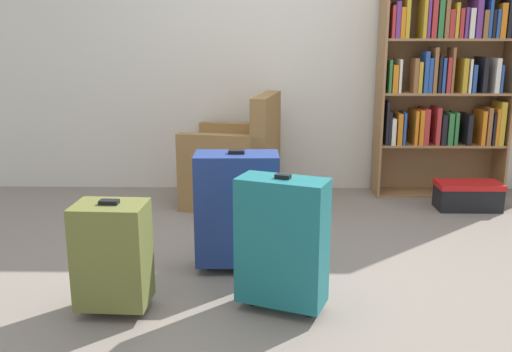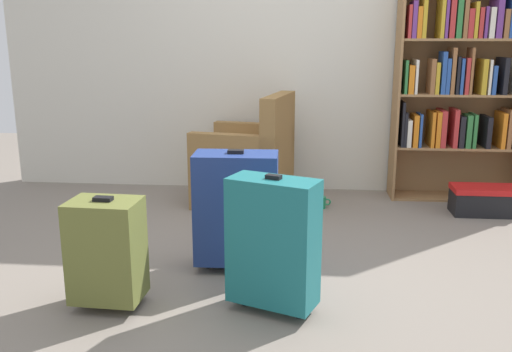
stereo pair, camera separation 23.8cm
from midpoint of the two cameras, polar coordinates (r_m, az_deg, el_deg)
ground_plane at (r=3.34m, az=4.77°, el=-9.51°), size 8.99×8.99×0.00m
back_wall at (r=4.94m, az=5.34°, el=13.59°), size 5.14×0.10×2.60m
bookshelf at (r=4.93m, az=21.85°, el=8.90°), size 1.08×0.32×1.74m
armchair at (r=4.55m, az=0.71°, el=1.12°), size 0.82×0.82×0.90m
mug at (r=4.50m, az=8.24°, el=-2.72°), size 0.12×0.08×0.10m
storage_box at (r=4.67m, az=23.83°, el=-2.25°), size 0.50×0.25×0.22m
suitcase_navy_blue at (r=3.21m, az=0.07°, el=-3.33°), size 0.48×0.27×0.72m
suitcase_teal at (r=2.72m, az=4.29°, el=-6.82°), size 0.48×0.35×0.70m
suitcase_olive at (r=2.84m, az=-12.81°, el=-7.49°), size 0.36×0.27×0.58m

